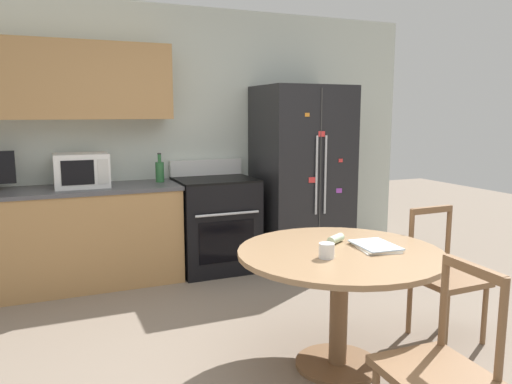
% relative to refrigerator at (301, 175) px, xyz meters
% --- Properties ---
extents(ground_plane, '(14.00, 14.00, 0.00)m').
position_rel_refrigerator_xyz_m(ground_plane, '(-1.15, -2.20, -0.91)').
color(ground_plane, gray).
extents(back_wall, '(5.20, 0.44, 2.60)m').
position_rel_refrigerator_xyz_m(back_wall, '(-1.46, 0.39, 0.52)').
color(back_wall, silver).
rests_on(back_wall, ground_plane).
extents(kitchen_counter, '(2.05, 0.64, 0.90)m').
position_rel_refrigerator_xyz_m(kitchen_counter, '(-2.34, 0.09, -0.46)').
color(kitchen_counter, '#AD7F4C').
rests_on(kitchen_counter, ground_plane).
extents(refrigerator, '(0.89, 0.79, 1.83)m').
position_rel_refrigerator_xyz_m(refrigerator, '(0.00, 0.00, 0.00)').
color(refrigerator, black).
rests_on(refrigerator, ground_plane).
extents(oven_range, '(0.76, 0.68, 1.08)m').
position_rel_refrigerator_xyz_m(oven_range, '(-0.93, 0.06, -0.45)').
color(oven_range, black).
rests_on(oven_range, ground_plane).
extents(microwave, '(0.46, 0.37, 0.30)m').
position_rel_refrigerator_xyz_m(microwave, '(-2.16, 0.12, 0.14)').
color(microwave, white).
rests_on(microwave, kitchen_counter).
extents(counter_bottle, '(0.08, 0.08, 0.28)m').
position_rel_refrigerator_xyz_m(counter_bottle, '(-1.45, 0.17, 0.09)').
color(counter_bottle, '#2D6B38').
rests_on(counter_bottle, kitchen_counter).
extents(dining_table, '(1.24, 1.24, 0.74)m').
position_rel_refrigerator_xyz_m(dining_table, '(-0.87, -2.10, -0.31)').
color(dining_table, '#997551').
rests_on(dining_table, ground_plane).
extents(dining_chair_right, '(0.43, 0.43, 0.90)m').
position_rel_refrigerator_xyz_m(dining_chair_right, '(0.03, -2.03, -0.48)').
color(dining_chair_right, brown).
rests_on(dining_chair_right, ground_plane).
extents(dining_chair_near, '(0.44, 0.44, 0.90)m').
position_rel_refrigerator_xyz_m(dining_chair_near, '(-0.92, -3.00, -0.48)').
color(dining_chair_near, brown).
rests_on(dining_chair_near, ground_plane).
extents(candle_glass, '(0.09, 0.09, 0.09)m').
position_rel_refrigerator_xyz_m(candle_glass, '(-1.02, -2.20, -0.13)').
color(candle_glass, silver).
rests_on(candle_glass, dining_table).
extents(folded_napkin, '(0.15, 0.12, 0.05)m').
position_rel_refrigerator_xyz_m(folded_napkin, '(-0.80, -1.94, -0.15)').
color(folded_napkin, beige).
rests_on(folded_napkin, dining_table).
extents(mail_stack, '(0.29, 0.34, 0.02)m').
position_rel_refrigerator_xyz_m(mail_stack, '(-0.64, -2.14, -0.16)').
color(mail_stack, white).
rests_on(mail_stack, dining_table).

